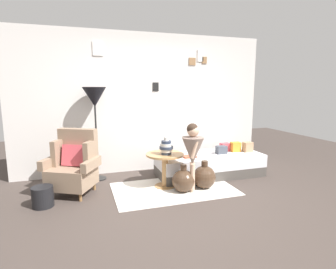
# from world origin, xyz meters

# --- Properties ---
(ground_plane) EXTENTS (12.00, 12.00, 0.00)m
(ground_plane) POSITION_xyz_m (0.00, 0.00, 0.00)
(ground_plane) COLOR #423833
(gallery_wall) EXTENTS (4.80, 0.12, 2.60)m
(gallery_wall) POSITION_xyz_m (0.00, 1.95, 1.30)
(gallery_wall) COLOR silver
(gallery_wall) RESTS_ON ground
(rug) EXTENTS (1.89, 1.13, 0.01)m
(rug) POSITION_xyz_m (0.18, 0.73, 0.01)
(rug) COLOR silver
(rug) RESTS_ON ground
(armchair) EXTENTS (0.90, 0.82, 0.97)m
(armchair) POSITION_xyz_m (-1.31, 1.08, 0.44)
(armchair) COLOR olive
(armchair) RESTS_ON ground
(daybed) EXTENTS (1.90, 0.81, 0.40)m
(daybed) POSITION_xyz_m (1.03, 1.20, 0.20)
(daybed) COLOR #4C4742
(daybed) RESTS_ON ground
(pillow_head) EXTENTS (0.18, 0.13, 0.18)m
(pillow_head) POSITION_xyz_m (1.80, 1.15, 0.49)
(pillow_head) COLOR tan
(pillow_head) RESTS_ON daybed
(pillow_mid) EXTENTS (0.18, 0.13, 0.18)m
(pillow_mid) POSITION_xyz_m (1.59, 1.23, 0.49)
(pillow_mid) COLOR orange
(pillow_mid) RESTS_ON daybed
(pillow_back) EXTENTS (0.18, 0.13, 0.15)m
(pillow_back) POSITION_xyz_m (1.41, 1.33, 0.48)
(pillow_back) COLOR #D64C56
(pillow_back) RESTS_ON daybed
(pillow_extra) EXTENTS (0.19, 0.13, 0.14)m
(pillow_extra) POSITION_xyz_m (1.25, 1.17, 0.47)
(pillow_extra) COLOR #474C56
(pillow_extra) RESTS_ON daybed
(side_table) EXTENTS (0.61, 0.61, 0.56)m
(side_table) POSITION_xyz_m (0.08, 0.88, 0.40)
(side_table) COLOR tan
(side_table) RESTS_ON ground
(vase_striped) EXTENTS (0.21, 0.21, 0.28)m
(vase_striped) POSITION_xyz_m (0.08, 0.82, 0.67)
(vase_striped) COLOR #2D384C
(vase_striped) RESTS_ON side_table
(floor_lamp) EXTENTS (0.40, 0.40, 1.61)m
(floor_lamp) POSITION_xyz_m (-0.94, 1.61, 1.38)
(floor_lamp) COLOR black
(floor_lamp) RESTS_ON ground
(person_child) EXTENTS (0.34, 0.34, 1.07)m
(person_child) POSITION_xyz_m (0.42, 0.57, 0.68)
(person_child) COLOR #D8AD8E
(person_child) RESTS_ON ground
(book_on_daybed) EXTENTS (0.23, 0.17, 0.03)m
(book_on_daybed) POSITION_xyz_m (0.59, 1.09, 0.42)
(book_on_daybed) COLOR #B85338
(book_on_daybed) RESTS_ON daybed
(demijohn_near) EXTENTS (0.35, 0.35, 0.44)m
(demijohn_near) POSITION_xyz_m (0.28, 0.59, 0.18)
(demijohn_near) COLOR #473323
(demijohn_near) RESTS_ON ground
(demijohn_far) EXTENTS (0.37, 0.37, 0.45)m
(demijohn_far) POSITION_xyz_m (0.66, 0.63, 0.19)
(demijohn_far) COLOR #473323
(demijohn_far) RESTS_ON ground
(magazine_basket) EXTENTS (0.28, 0.28, 0.28)m
(magazine_basket) POSITION_xyz_m (-1.72, 0.68, 0.14)
(magazine_basket) COLOR black
(magazine_basket) RESTS_ON ground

